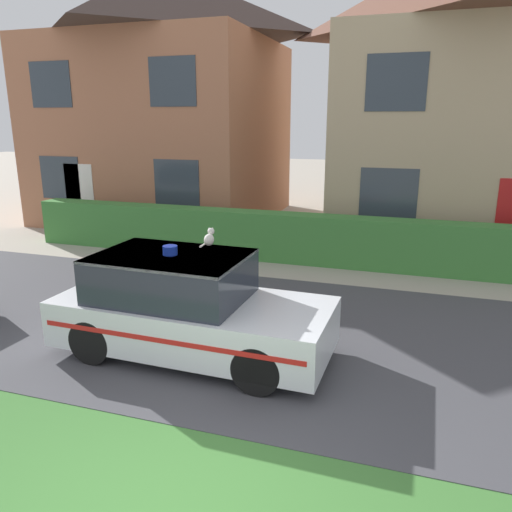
{
  "coord_description": "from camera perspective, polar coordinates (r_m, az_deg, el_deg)",
  "views": [
    {
      "loc": [
        1.86,
        -3.11,
        3.44
      ],
      "look_at": [
        -0.79,
        5.08,
        1.05
      ],
      "focal_mm": 35.0,
      "sensor_mm": 36.0,
      "label": 1
    }
  ],
  "objects": [
    {
      "name": "house_right",
      "position": [
        16.18,
        23.61,
        17.07
      ],
      "size": [
        7.5,
        7.1,
        8.28
      ],
      "color": "tan",
      "rests_on": "ground"
    },
    {
      "name": "cat",
      "position": [
        7.23,
        -5.36,
        2.02
      ],
      "size": [
        0.16,
        0.29,
        0.26
      ],
      "rotation": [
        0.0,
        0.0,
        1.6
      ],
      "color": "silver",
      "rests_on": "police_car"
    },
    {
      "name": "lawn_verge",
      "position": [
        5.31,
        -7.96,
        -24.97
      ],
      "size": [
        28.0,
        1.79,
        0.01
      ],
      "primitive_type": "cube",
      "color": "#3D7533",
      "rests_on": "ground"
    },
    {
      "name": "garden_hedge",
      "position": [
        12.33,
        3.43,
        2.15
      ],
      "size": [
        14.01,
        0.63,
        1.19
      ],
      "primitive_type": "cube",
      "color": "#3D7F38",
      "rests_on": "ground"
    },
    {
      "name": "police_car",
      "position": [
        7.47,
        -7.92,
        -5.82
      ],
      "size": [
        4.1,
        1.81,
        1.65
      ],
      "rotation": [
        0.0,
        0.0,
        -0.03
      ],
      "color": "black",
      "rests_on": "road_strip"
    },
    {
      "name": "road_strip",
      "position": [
        8.29,
        3.37,
        -8.98
      ],
      "size": [
        28.0,
        5.66,
        0.01
      ],
      "primitive_type": "cube",
      "color": "#424247",
      "rests_on": "ground"
    },
    {
      "name": "house_left",
      "position": [
        18.32,
        -10.31,
        17.61
      ],
      "size": [
        7.59,
        7.01,
        8.21
      ],
      "color": "#A86B4C",
      "rests_on": "ground"
    }
  ]
}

